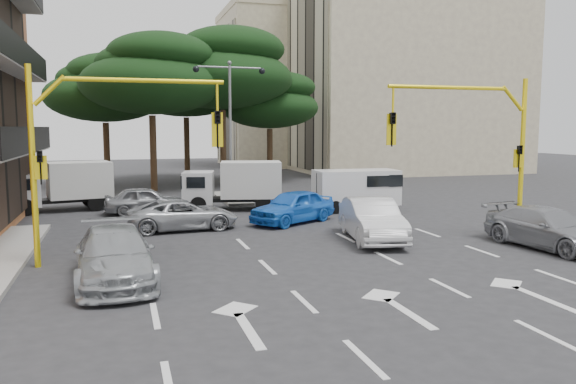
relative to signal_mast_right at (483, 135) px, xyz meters
name	(u,v)px	position (x,y,z in m)	size (l,w,h in m)	color
ground	(329,263)	(-6.80, -1.99, -3.88)	(120.00, 120.00, 0.00)	#28282B
median_strip	(231,198)	(-6.80, 14.01, -3.81)	(1.40, 6.00, 0.15)	gray
apartment_beige_near	(407,72)	(13.15, 30.01, 5.47)	(20.20, 12.15, 18.70)	tan
apartment_beige_far	(297,89)	(6.15, 42.01, 4.47)	(16.20, 12.15, 16.70)	tan
pine_left_near	(152,74)	(-10.75, 19.96, 3.72)	(9.15, 9.15, 10.23)	#382616
pine_center	(223,68)	(-5.75, 21.96, 4.41)	(9.98, 9.98, 11.16)	#382616
pine_left_far	(105,88)	(-13.75, 23.96, 3.03)	(8.32, 8.32, 9.30)	#382616
pine_right	(270,100)	(-1.75, 23.96, 2.33)	(7.49, 7.49, 8.37)	#382616
pine_back	(186,83)	(-7.75, 26.96, 3.72)	(9.15, 9.15, 10.23)	#382616
signal_mast_right	(483,135)	(0.00, 0.00, 0.00)	(5.79, 0.37, 6.00)	yellow
signal_mast_left	(96,137)	(-13.61, 0.00, 0.00)	(5.79, 0.37, 6.00)	yellow
street_lamp_center	(230,105)	(-6.80, 14.01, 1.54)	(4.16, 0.36, 7.77)	slate
car_white_hatch	(372,220)	(-4.07, 0.80, -3.11)	(1.64, 4.72, 1.55)	silver
car_blue_compact	(293,206)	(-5.74, 5.29, -3.16)	(1.71, 4.26, 1.45)	blue
car_silver_wagon	(115,255)	(-13.16, -2.31, -3.16)	(2.03, 5.00, 1.45)	#A1A5A9
car_silver_cross_a	(183,215)	(-10.52, 5.01, -3.27)	(2.05, 4.45, 1.24)	#A5A8AD
car_silver_cross_b	(146,200)	(-11.80, 9.82, -3.22)	(1.56, 3.87, 1.32)	gray
car_silver_parked	(548,228)	(1.21, -2.21, -3.19)	(1.96, 4.81, 1.40)	gray
van_white	(356,190)	(-1.56, 7.98, -2.84)	(1.89, 4.17, 2.08)	silver
box_truck_a	(61,187)	(-15.80, 12.01, -2.66)	(2.08, 4.96, 2.44)	silver
box_truck_b	(233,186)	(-7.47, 9.92, -2.66)	(2.10, 4.99, 2.46)	silver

